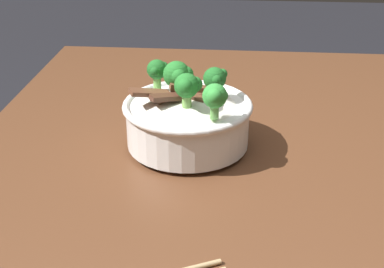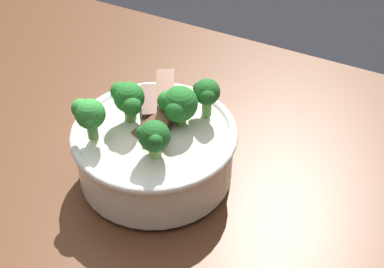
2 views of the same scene
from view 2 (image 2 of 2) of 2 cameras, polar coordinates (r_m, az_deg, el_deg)
dining_table at (r=0.97m, az=-13.75°, el=-7.62°), size 1.45×0.93×0.83m
rice_bowl at (r=0.83m, az=-3.53°, el=-0.97°), size 0.23×0.23×0.15m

